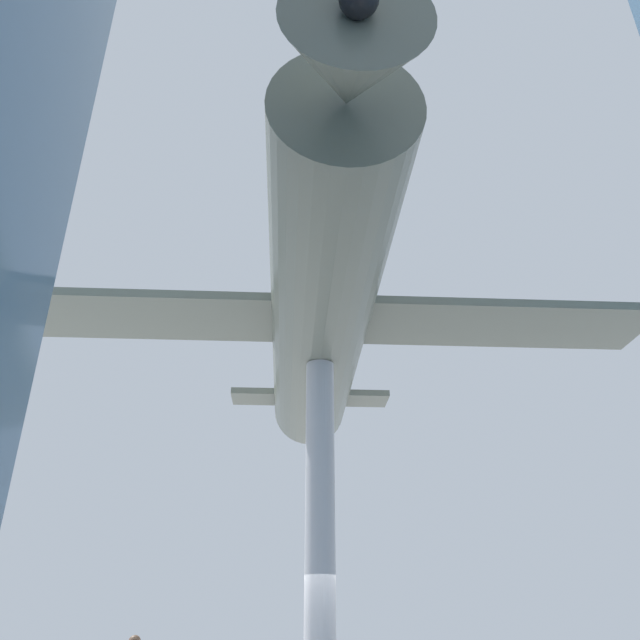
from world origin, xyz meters
TOP-DOWN VIEW (x-y plane):
  - support_pylon_central at (0.00, 0.00)m, footprint 0.56×0.56m
  - suspended_airplane at (0.04, 0.33)m, footprint 14.24×13.88m

SIDE VIEW (x-z plane):
  - support_pylon_central at x=0.00m, z-range 0.00..6.52m
  - suspended_airplane at x=0.04m, z-range 5.79..9.33m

